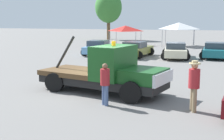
% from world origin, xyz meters
% --- Properties ---
extents(ground_plane, '(160.00, 160.00, 0.00)m').
position_xyz_m(ground_plane, '(0.00, 0.00, 0.00)').
color(ground_plane, slate).
extents(tow_truck, '(6.29, 3.51, 2.51)m').
position_xyz_m(tow_truck, '(0.35, -0.10, 0.93)').
color(tow_truck, black).
rests_on(tow_truck, ground).
extents(person_near_truck, '(0.41, 0.41, 1.86)m').
position_xyz_m(person_near_truck, '(4.10, -1.95, 1.10)').
color(person_near_truck, '#847051').
rests_on(person_near_truck, ground).
extents(person_at_hood, '(0.36, 0.36, 1.64)m').
position_xyz_m(person_at_hood, '(0.80, -2.02, 0.95)').
color(person_at_hood, '#475B84').
rests_on(person_at_hood, ground).
extents(parked_car_skyblue, '(2.54, 4.37, 1.34)m').
position_xyz_m(parked_car_skyblue, '(-4.78, 14.09, 0.65)').
color(parked_car_skyblue, '#669ED1').
rests_on(parked_car_skyblue, ground).
extents(parked_car_olive, '(2.84, 4.88, 1.34)m').
position_xyz_m(parked_car_olive, '(-1.20, 13.49, 0.65)').
color(parked_car_olive, olive).
rests_on(parked_car_olive, ground).
extents(parked_car_cream, '(2.58, 4.63, 1.34)m').
position_xyz_m(parked_car_cream, '(2.26, 13.44, 0.65)').
color(parked_car_cream, beige).
rests_on(parked_car_cream, ground).
extents(parked_car_teal, '(2.60, 4.41, 1.34)m').
position_xyz_m(parked_car_teal, '(5.47, 14.46, 0.65)').
color(parked_car_teal, '#196670').
rests_on(parked_car_teal, ground).
extents(canopy_tent_red, '(3.39, 3.39, 2.45)m').
position_xyz_m(canopy_tent_red, '(-4.87, 25.06, 2.10)').
color(canopy_tent_red, '#9E9EA3').
rests_on(canopy_tent_red, ground).
extents(canopy_tent_white, '(3.64, 3.64, 2.84)m').
position_xyz_m(canopy_tent_white, '(1.67, 25.43, 2.44)').
color(canopy_tent_white, '#9E9EA3').
rests_on(canopy_tent_white, ground).
extents(tree_left, '(4.19, 4.19, 7.49)m').
position_xyz_m(tree_left, '(-9.88, 34.42, 5.02)').
color(tree_left, brown).
rests_on(tree_left, ground).
extents(traffic_cone, '(0.40, 0.40, 0.55)m').
position_xyz_m(traffic_cone, '(-1.68, 4.07, 0.25)').
color(traffic_cone, black).
rests_on(traffic_cone, ground).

